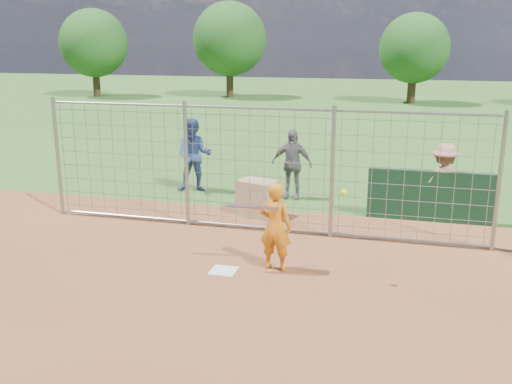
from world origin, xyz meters
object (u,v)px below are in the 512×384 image
(bystander_b, at_px, (292,164))
(bystander_c, at_px, (443,182))
(batter, at_px, (275,227))
(bystander_a, at_px, (194,155))
(equipment_bin, at_px, (257,198))

(bystander_b, xyz_separation_m, bystander_c, (3.48, -0.93, -0.02))
(batter, relative_size, bystander_c, 0.91)
(bystander_a, relative_size, bystander_c, 1.12)
(batter, xyz_separation_m, bystander_c, (2.85, 3.59, 0.08))
(batter, xyz_separation_m, bystander_b, (-0.63, 4.52, 0.10))
(bystander_b, xyz_separation_m, equipment_bin, (-0.43, -1.63, -0.46))
(bystander_b, relative_size, bystander_c, 1.02)
(bystander_a, height_order, bystander_c, bystander_a)
(bystander_a, relative_size, equipment_bin, 2.35)
(batter, distance_m, equipment_bin, 3.10)
(batter, distance_m, bystander_c, 4.59)
(bystander_a, relative_size, bystander_b, 1.10)
(bystander_a, bearing_deg, batter, -69.84)
(bystander_c, xyz_separation_m, equipment_bin, (-3.91, -0.71, -0.44))
(bystander_b, relative_size, equipment_bin, 2.14)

